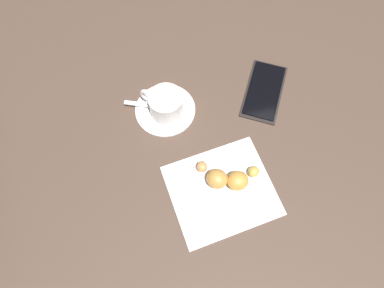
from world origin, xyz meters
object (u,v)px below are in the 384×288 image
at_px(cell_phone, 264,91).
at_px(saucer, 165,109).
at_px(croissant, 227,178).
at_px(napkin, 222,190).
at_px(sugar_packet, 161,97).
at_px(espresso_cup, 165,103).
at_px(teaspoon, 165,108).

bearing_deg(cell_phone, saucer, -93.39).
relative_size(croissant, cell_phone, 0.72).
distance_m(napkin, cell_phone, 0.24).
height_order(saucer, napkin, saucer).
distance_m(saucer, cell_phone, 0.22).
distance_m(saucer, sugar_packet, 0.03).
distance_m(saucer, napkin, 0.21).
height_order(croissant, cell_phone, croissant).
relative_size(sugar_packet, cell_phone, 0.40).
bearing_deg(espresso_cup, cell_phone, 87.55).
distance_m(teaspoon, sugar_packet, 0.03).
bearing_deg(croissant, espresso_cup, -157.54).
distance_m(teaspoon, napkin, 0.21).
bearing_deg(sugar_packet, napkin, 100.36).
xyz_separation_m(espresso_cup, napkin, (0.19, 0.06, -0.03)).
bearing_deg(teaspoon, croissant, 22.54).
relative_size(saucer, teaspoon, 1.01).
distance_m(espresso_cup, teaspoon, 0.02).
relative_size(napkin, cell_phone, 1.14).
xyz_separation_m(croissant, cell_phone, (-0.17, 0.14, -0.02)).
height_order(teaspoon, sugar_packet, teaspoon).
xyz_separation_m(saucer, cell_phone, (0.01, 0.22, -0.00)).
bearing_deg(espresso_cup, napkin, 17.05).
distance_m(sugar_packet, croissant, 0.22).
bearing_deg(sugar_packet, croissant, 105.00).
relative_size(saucer, sugar_packet, 1.88).
bearing_deg(napkin, sugar_packet, -164.32).
height_order(sugar_packet, cell_phone, sugar_packet).
bearing_deg(croissant, cell_phone, 140.51).
bearing_deg(espresso_cup, sugar_packet, -173.62).
bearing_deg(croissant, sugar_packet, -159.68).
height_order(saucer, cell_phone, same).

